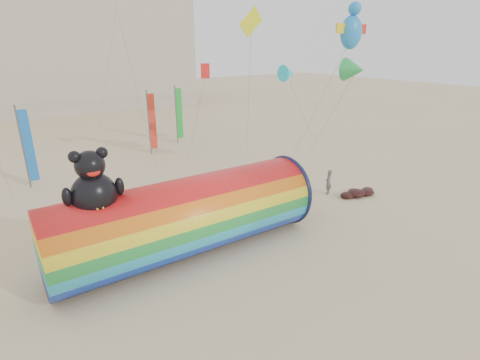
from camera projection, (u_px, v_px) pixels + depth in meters
ground at (249, 240)px, 17.38m from camera, size 160.00×160.00×0.00m
windsock_assembly at (187, 215)px, 15.84m from camera, size 11.42×3.48×5.26m
kite_handler at (328, 182)px, 22.48m from camera, size 0.66×0.62×1.52m
fabric_bundle at (358, 193)px, 22.42m from camera, size 2.62×1.35×0.41m
festival_banners at (129, 125)px, 29.03m from camera, size 13.37×5.29×5.20m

